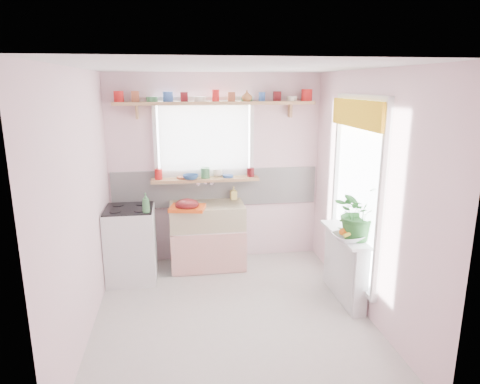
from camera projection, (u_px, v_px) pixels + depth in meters
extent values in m
plane|color=beige|center=(232.00, 315.00, 4.47)|extent=(3.20, 3.20, 0.00)
plane|color=white|center=(230.00, 67.00, 3.86)|extent=(3.20, 3.20, 0.00)
plane|color=#F9D1D7|center=(216.00, 169.00, 5.70)|extent=(2.80, 0.00, 2.80)
plane|color=#F9D1D7|center=(264.00, 268.00, 2.63)|extent=(2.80, 0.00, 2.80)
plane|color=#F9D1D7|center=(82.00, 206.00, 3.97)|extent=(0.00, 3.20, 3.20)
plane|color=#F9D1D7|center=(367.00, 195.00, 4.37)|extent=(0.00, 3.20, 3.20)
cube|color=white|center=(216.00, 188.00, 5.75)|extent=(2.74, 0.03, 0.50)
cube|color=pink|center=(216.00, 202.00, 5.80)|extent=(2.74, 0.02, 0.12)
cube|color=white|center=(204.00, 139.00, 5.58)|extent=(1.20, 0.01, 1.00)
cube|color=white|center=(204.00, 140.00, 5.52)|extent=(1.15, 0.02, 0.95)
cube|color=white|center=(358.00, 190.00, 4.56)|extent=(0.01, 1.10, 1.90)
cube|color=yellow|center=(356.00, 114.00, 4.35)|extent=(0.03, 1.20, 0.28)
cube|color=white|center=(208.00, 246.00, 5.63)|extent=(0.85, 0.55, 0.55)
cube|color=#DF5541|center=(209.00, 254.00, 5.36)|extent=(0.95, 0.02, 0.53)
cube|color=#BFB28C|center=(207.00, 216.00, 5.53)|extent=(0.95, 0.55, 0.30)
cylinder|color=silver|center=(205.00, 181.00, 5.67)|extent=(0.03, 0.22, 0.03)
cube|color=white|center=(131.00, 245.00, 5.21)|extent=(0.58, 0.58, 0.90)
cube|color=black|center=(129.00, 209.00, 5.10)|extent=(0.56, 0.56, 0.02)
cylinder|color=black|center=(115.00, 212.00, 4.94)|extent=(0.14, 0.14, 0.01)
cylinder|color=black|center=(140.00, 210.00, 4.98)|extent=(0.14, 0.14, 0.01)
cylinder|color=black|center=(118.00, 205.00, 5.21)|extent=(0.14, 0.14, 0.01)
cylinder|color=black|center=(142.00, 204.00, 5.25)|extent=(0.14, 0.14, 0.01)
cube|color=white|center=(345.00, 267.00, 4.76)|extent=(0.15, 0.90, 0.75)
cube|color=white|center=(344.00, 234.00, 4.66)|extent=(0.22, 0.95, 0.03)
cube|color=tan|center=(205.00, 179.00, 5.59)|extent=(1.40, 0.22, 0.04)
cube|color=tan|center=(216.00, 103.00, 5.36)|extent=(2.52, 0.24, 0.04)
cylinder|color=red|center=(119.00, 97.00, 5.18)|extent=(0.11, 0.11, 0.12)
cylinder|color=#A55133|center=(135.00, 97.00, 5.20)|extent=(0.11, 0.11, 0.12)
cylinder|color=#3F7F4C|center=(152.00, 99.00, 5.24)|extent=(0.11, 0.11, 0.06)
cylinder|color=#3359A5|center=(168.00, 97.00, 5.26)|extent=(0.11, 0.11, 0.12)
cylinder|color=#590F14|center=(184.00, 97.00, 5.29)|extent=(0.11, 0.11, 0.12)
cylinder|color=silver|center=(200.00, 99.00, 5.32)|extent=(0.11, 0.11, 0.06)
cylinder|color=red|center=(216.00, 97.00, 5.34)|extent=(0.11, 0.11, 0.12)
cylinder|color=#A55133|center=(231.00, 96.00, 5.37)|extent=(0.11, 0.11, 0.12)
cylinder|color=#3F7F4C|center=(247.00, 99.00, 5.41)|extent=(0.11, 0.11, 0.06)
cylinder|color=#3359A5|center=(262.00, 96.00, 5.43)|extent=(0.11, 0.11, 0.12)
cylinder|color=#590F14|center=(277.00, 96.00, 5.46)|extent=(0.11, 0.11, 0.12)
cylinder|color=silver|center=(292.00, 99.00, 5.49)|extent=(0.11, 0.11, 0.06)
cylinder|color=red|center=(307.00, 96.00, 5.51)|extent=(0.11, 0.11, 0.12)
cylinder|color=red|center=(157.00, 175.00, 5.48)|extent=(0.11, 0.11, 0.12)
cylinder|color=#A55133|center=(181.00, 174.00, 5.53)|extent=(0.11, 0.11, 0.12)
cylinder|color=#3F7F4C|center=(205.00, 176.00, 5.58)|extent=(0.11, 0.11, 0.06)
cylinder|color=#3359A5|center=(229.00, 173.00, 5.62)|extent=(0.11, 0.11, 0.12)
cylinder|color=#590F14|center=(252.00, 172.00, 5.66)|extent=(0.11, 0.11, 0.12)
cube|color=#FD5816|center=(187.00, 208.00, 5.26)|extent=(0.48, 0.40, 0.04)
ellipsoid|color=#601012|center=(187.00, 204.00, 5.25)|extent=(0.34, 0.34, 0.13)
imported|color=#296528|center=(359.00, 212.00, 4.41)|extent=(0.67, 0.64, 0.59)
imported|color=white|center=(348.00, 238.00, 4.41)|extent=(0.36, 0.36, 0.08)
imported|color=#36702D|center=(344.00, 227.00, 4.52)|extent=(0.13, 0.11, 0.22)
imported|color=#D5C25F|center=(234.00, 193.00, 5.72)|extent=(0.09, 0.09, 0.18)
imported|color=white|center=(218.00, 173.00, 5.66)|extent=(0.17, 0.17, 0.10)
imported|color=#2D5792|center=(191.00, 177.00, 5.49)|extent=(0.27, 0.27, 0.06)
imported|color=#9E5F30|center=(247.00, 96.00, 5.34)|extent=(0.17, 0.17, 0.14)
imported|color=#3B7742|center=(146.00, 203.00, 4.89)|extent=(0.10, 0.10, 0.23)
sphere|color=orange|center=(348.00, 232.00, 4.40)|extent=(0.08, 0.08, 0.08)
sphere|color=orange|center=(353.00, 231.00, 4.44)|extent=(0.08, 0.08, 0.08)
sphere|color=orange|center=(343.00, 232.00, 4.41)|extent=(0.08, 0.08, 0.08)
cylinder|color=yellow|center=(352.00, 233.00, 4.35)|extent=(0.18, 0.04, 0.10)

